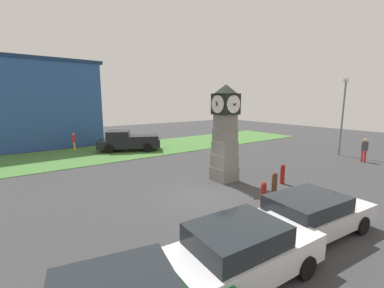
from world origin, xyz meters
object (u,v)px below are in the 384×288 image
at_px(car_near_tower, 243,250).
at_px(car_by_building, 311,214).
at_px(bollard_near_tower, 283,174).
at_px(clock_tower, 225,133).
at_px(pedestrian_near_bench, 364,148).
at_px(bollard_mid_row, 275,182).
at_px(bollard_far_row, 263,192).
at_px(pedestrian_crossing_lot, 74,141).
at_px(street_lamp_near_road, 343,112).
at_px(pickup_truck, 129,141).

xyz_separation_m(car_near_tower, car_by_building, (3.60, 0.21, -0.06)).
relative_size(bollard_near_tower, car_near_tower, 0.26).
distance_m(clock_tower, pedestrian_near_bench, 11.97).
height_order(bollard_mid_row, pedestrian_near_bench, pedestrian_near_bench).
distance_m(bollard_far_row, pedestrian_crossing_lot, 18.34).
bearing_deg(car_near_tower, street_lamp_near_road, 17.82).
bearing_deg(clock_tower, pedestrian_crossing_lot, 109.64).
xyz_separation_m(pickup_truck, street_lamp_near_road, (13.60, -12.05, 2.70)).
distance_m(bollard_near_tower, bollard_mid_row, 1.52).
xyz_separation_m(clock_tower, pedestrian_near_bench, (11.49, -2.88, -1.71)).
bearing_deg(bollard_near_tower, pedestrian_near_bench, -3.13).
distance_m(bollard_near_tower, pedestrian_near_bench, 9.35).
bearing_deg(pedestrian_near_bench, bollard_far_row, -177.19).
relative_size(car_by_building, street_lamp_near_road, 0.76).
xyz_separation_m(bollard_mid_row, car_by_building, (-2.47, -3.30, 0.21)).
distance_m(clock_tower, car_by_building, 6.74).
height_order(bollard_mid_row, car_near_tower, car_near_tower).
bearing_deg(bollard_mid_row, pedestrian_crossing_lot, 108.78).
bearing_deg(car_near_tower, pickup_truck, 76.62).
relative_size(bollard_near_tower, pickup_truck, 0.19).
bearing_deg(car_near_tower, pedestrian_near_bench, 11.83).
bearing_deg(street_lamp_near_road, bollard_mid_row, -169.27).
bearing_deg(pedestrian_crossing_lot, bollard_far_row, -76.55).
relative_size(bollard_mid_row, car_by_building, 0.22).
distance_m(bollard_far_row, car_by_building, 2.86).
bearing_deg(bollard_mid_row, car_by_building, -126.88).
relative_size(bollard_far_row, street_lamp_near_road, 0.16).
height_order(clock_tower, bollard_far_row, clock_tower).
height_order(car_near_tower, street_lamp_near_road, street_lamp_near_road).
height_order(bollard_mid_row, pedestrian_crossing_lot, pedestrian_crossing_lot).
bearing_deg(pickup_truck, clock_tower, -84.49).
relative_size(car_near_tower, pedestrian_crossing_lot, 2.62).
xyz_separation_m(clock_tower, bollard_near_tower, (2.17, -2.37, -2.17)).
distance_m(bollard_mid_row, pedestrian_crossing_lot, 18.22).
height_order(bollard_mid_row, street_lamp_near_road, street_lamp_near_road).
bearing_deg(pedestrian_near_bench, pedestrian_crossing_lot, 133.96).
bearing_deg(bollard_mid_row, bollard_far_row, -159.83).
distance_m(car_by_building, pedestrian_crossing_lot, 20.82).
bearing_deg(clock_tower, car_near_tower, -129.76).
distance_m(bollard_mid_row, pedestrian_near_bench, 10.76).
bearing_deg(street_lamp_near_road, clock_tower, 176.92).
distance_m(bollard_near_tower, pickup_truck, 14.14).
bearing_deg(bollard_near_tower, car_by_building, -135.51).
distance_m(pickup_truck, street_lamp_near_road, 18.37).
relative_size(bollard_far_row, pickup_truck, 0.17).
relative_size(clock_tower, pedestrian_near_bench, 3.08).
height_order(bollard_near_tower, bollard_far_row, bollard_near_tower).
bearing_deg(pedestrian_crossing_lot, street_lamp_near_road, -40.43).
xyz_separation_m(car_by_building, pickup_truck, (0.63, 17.58, 0.20)).
height_order(car_by_building, street_lamp_near_road, street_lamp_near_road).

